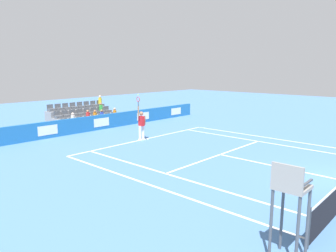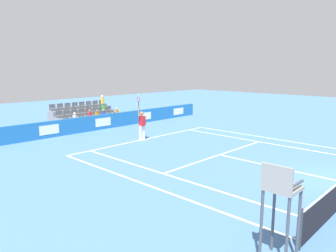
% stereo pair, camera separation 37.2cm
% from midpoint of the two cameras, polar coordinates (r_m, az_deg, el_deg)
% --- Properties ---
extents(line_baseline, '(10.97, 0.10, 0.01)m').
position_cam_midpoint_polar(line_baseline, '(20.13, -3.28, -2.28)').
color(line_baseline, white).
rests_on(line_baseline, ground).
extents(line_service, '(8.23, 0.10, 0.01)m').
position_cam_midpoint_polar(line_service, '(16.66, 9.79, -5.07)').
color(line_service, white).
rests_on(line_service, ground).
extents(line_centre_service, '(0.10, 6.40, 0.01)m').
position_cam_midpoint_polar(line_centre_service, '(15.19, 19.92, -7.04)').
color(line_centre_service, white).
rests_on(line_centre_service, ground).
extents(line_singles_sideline_left, '(0.10, 11.89, 0.01)m').
position_cam_midpoint_polar(line_singles_sideline_left, '(13.28, 1.36, -8.90)').
color(line_singles_sideline_left, white).
rests_on(line_singles_sideline_left, ground).
extents(line_singles_sideline_right, '(0.10, 11.89, 0.01)m').
position_cam_midpoint_polar(line_singles_sideline_right, '(19.92, 17.53, -2.88)').
color(line_singles_sideline_right, white).
rests_on(line_singles_sideline_right, ground).
extents(line_doubles_sideline_left, '(0.10, 11.89, 0.01)m').
position_cam_midpoint_polar(line_doubles_sideline_left, '(12.36, -3.00, -10.39)').
color(line_doubles_sideline_left, white).
rests_on(line_doubles_sideline_left, ground).
extents(line_doubles_sideline_right, '(0.10, 11.89, 0.01)m').
position_cam_midpoint_polar(line_doubles_sideline_right, '(21.14, 19.18, -2.24)').
color(line_doubles_sideline_right, white).
rests_on(line_doubles_sideline_right, ground).
extents(line_centre_mark, '(0.10, 0.20, 0.01)m').
position_cam_midpoint_polar(line_centre_mark, '(20.06, -3.08, -2.32)').
color(line_centre_mark, white).
rests_on(line_centre_mark, ground).
extents(sponsor_barrier, '(20.44, 0.22, 1.07)m').
position_cam_midpoint_polar(sponsor_barrier, '(23.66, -11.16, 0.72)').
color(sponsor_barrier, '#1E66AD').
rests_on(sponsor_barrier, ground).
extents(tennis_player, '(0.52, 0.38, 2.85)m').
position_cam_midpoint_polar(tennis_player, '(19.61, -4.14, 0.32)').
color(tennis_player, white).
rests_on(tennis_player, ground).
extents(umpire_chair, '(0.70, 0.70, 2.34)m').
position_cam_midpoint_polar(umpire_chair, '(7.70, 20.68, -12.01)').
color(umpire_chair, '#474C54').
rests_on(umpire_chair, ground).
extents(stadium_stand, '(4.96, 2.85, 2.17)m').
position_cam_midpoint_polar(stadium_stand, '(25.56, -14.11, 1.33)').
color(stadium_stand, gray).
rests_on(stadium_stand, ground).
extents(loose_tennis_ball, '(0.07, 0.07, 0.07)m').
position_cam_midpoint_polar(loose_tennis_ball, '(13.65, 21.02, -8.92)').
color(loose_tennis_ball, '#D1E533').
rests_on(loose_tennis_ball, ground).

